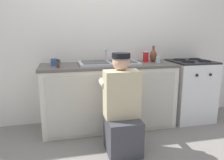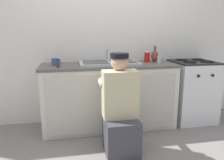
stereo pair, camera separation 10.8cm
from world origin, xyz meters
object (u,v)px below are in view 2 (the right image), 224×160
at_px(sink_double_basin, 109,63).
at_px(soda_cup_red, 147,57).
at_px(plumber_person, 120,112).
at_px(water_glass, 159,60).
at_px(vase_decorative, 155,56).
at_px(spice_bottle_pepper, 58,63).
at_px(stove_range, 192,91).
at_px(coffee_mug, 55,62).

xyz_separation_m(sink_double_basin, soda_cup_red, (0.58, 0.10, 0.06)).
height_order(plumber_person, water_glass, plumber_person).
bearing_deg(plumber_person, water_glass, 41.74).
relative_size(sink_double_basin, vase_decorative, 3.48).
height_order(spice_bottle_pepper, vase_decorative, vase_decorative).
relative_size(water_glass, vase_decorative, 0.43).
height_order(water_glass, spice_bottle_pepper, spice_bottle_pepper).
bearing_deg(sink_double_basin, stove_range, -0.10).
xyz_separation_m(sink_double_basin, spice_bottle_pepper, (-0.67, -0.17, 0.03)).
height_order(stove_range, plumber_person, plumber_person).
bearing_deg(vase_decorative, sink_double_basin, -172.57).
distance_m(water_glass, coffee_mug, 1.41).
distance_m(plumber_person, spice_bottle_pepper, 0.97).
bearing_deg(coffee_mug, sink_double_basin, 0.07).
bearing_deg(coffee_mug, vase_decorative, 3.69).
xyz_separation_m(plumber_person, water_glass, (0.69, 0.62, 0.48)).
relative_size(vase_decorative, soda_cup_red, 1.51).
relative_size(coffee_mug, vase_decorative, 0.55).
height_order(coffee_mug, vase_decorative, vase_decorative).
bearing_deg(coffee_mug, stove_range, -0.04).
height_order(stove_range, coffee_mug, coffee_mug).
height_order(plumber_person, coffee_mug, plumber_person).
height_order(stove_range, water_glass, water_glass).
bearing_deg(spice_bottle_pepper, coffee_mug, 105.67).
distance_m(plumber_person, coffee_mug, 1.10).
xyz_separation_m(coffee_mug, spice_bottle_pepper, (0.05, -0.17, 0.00)).
xyz_separation_m(stove_range, water_glass, (-0.57, -0.07, 0.49)).
bearing_deg(spice_bottle_pepper, vase_decorative, 10.99).
height_order(stove_range, spice_bottle_pepper, spice_bottle_pepper).
bearing_deg(water_glass, soda_cup_red, 123.52).
bearing_deg(plumber_person, spice_bottle_pepper, 142.12).
relative_size(stove_range, soda_cup_red, 6.03).
height_order(sink_double_basin, water_glass, sink_double_basin).
relative_size(stove_range, vase_decorative, 3.98).
relative_size(coffee_mug, soda_cup_red, 0.83).
bearing_deg(soda_cup_red, plumber_person, -125.93).
xyz_separation_m(sink_double_basin, vase_decorative, (0.69, 0.09, 0.07)).
distance_m(sink_double_basin, spice_bottle_pepper, 0.69).
bearing_deg(coffee_mug, plumber_person, -44.03).
bearing_deg(water_glass, coffee_mug, 177.08).
xyz_separation_m(stove_range, soda_cup_red, (-0.69, 0.11, 0.52)).
bearing_deg(sink_double_basin, water_glass, -5.99).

